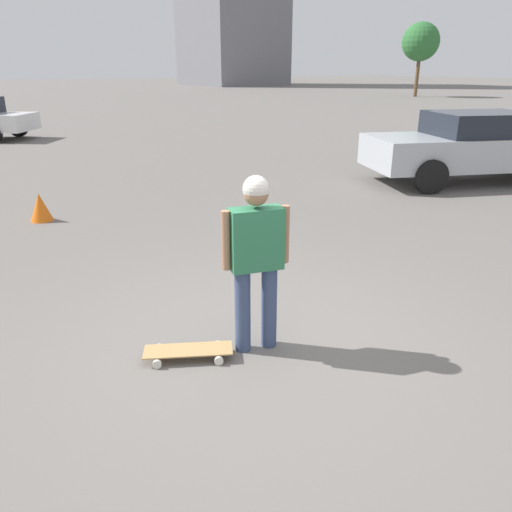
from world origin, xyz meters
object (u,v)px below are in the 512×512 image
object	(u,v)px
person	(256,251)
skateboard	(188,351)
traffic_cone	(40,207)
car_parked_near	(473,146)

from	to	relation	value
person	skateboard	distance (m)	1.07
traffic_cone	skateboard	bearing A→B (deg)	92.84
skateboard	traffic_cone	distance (m)	5.16
skateboard	car_parked_near	size ratio (longest dim) A/B	0.16
car_parked_near	traffic_cone	distance (m)	8.90
car_parked_near	skateboard	bearing A→B (deg)	43.07
person	traffic_cone	xyz separation A→B (m)	(0.86, -5.31, -0.71)
car_parked_near	traffic_cone	world-z (taller)	car_parked_near
person	skateboard	size ratio (longest dim) A/B	2.00
person	skateboard	xyz separation A→B (m)	(0.60, -0.16, -0.87)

